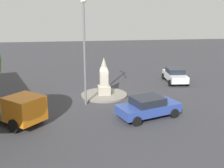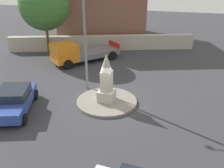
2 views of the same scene
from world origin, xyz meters
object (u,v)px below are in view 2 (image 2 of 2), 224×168
at_px(truck_orange_waiting, 78,53).
at_px(corner_building, 101,4).
at_px(monument, 107,81).
at_px(streetlamp, 84,19).
at_px(car_blue_near_island, 14,100).
at_px(tree_near_wall, 44,5).

height_order(truck_orange_waiting, corner_building, corner_building).
distance_m(monument, streetlamp, 4.29).
distance_m(monument, car_blue_near_island, 5.72).
relative_size(corner_building, tree_near_wall, 1.37).
bearing_deg(corner_building, streetlamp, 103.83).
bearing_deg(streetlamp, truck_orange_waiting, -61.40).
height_order(streetlamp, tree_near_wall, streetlamp).
bearing_deg(car_blue_near_island, tree_near_wall, -71.97).
bearing_deg(corner_building, monument, 108.75).
distance_m(car_blue_near_island, tree_near_wall, 12.06).
bearing_deg(streetlamp, corner_building, -76.17).
bearing_deg(truck_orange_waiting, corner_building, -84.37).
bearing_deg(corner_building, car_blue_near_island, 91.58).
xyz_separation_m(corner_building, tree_near_wall, (2.99, 8.24, 0.76)).
bearing_deg(car_blue_near_island, truck_orange_waiting, -92.91).
relative_size(car_blue_near_island, truck_orange_waiting, 0.78).
xyz_separation_m(car_blue_near_island, tree_near_wall, (3.52, -10.81, 4.02)).
distance_m(streetlamp, truck_orange_waiting, 6.92).
xyz_separation_m(streetlamp, corner_building, (3.68, -14.95, -0.97)).
relative_size(streetlamp, corner_building, 0.85).
distance_m(car_blue_near_island, truck_orange_waiting, 9.06).
height_order(streetlamp, car_blue_near_island, streetlamp).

